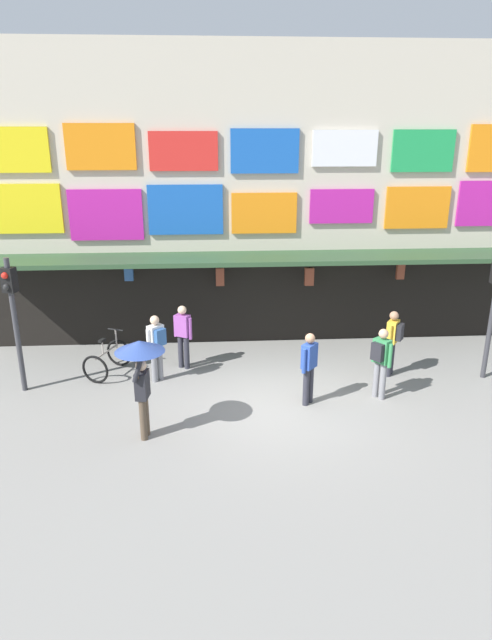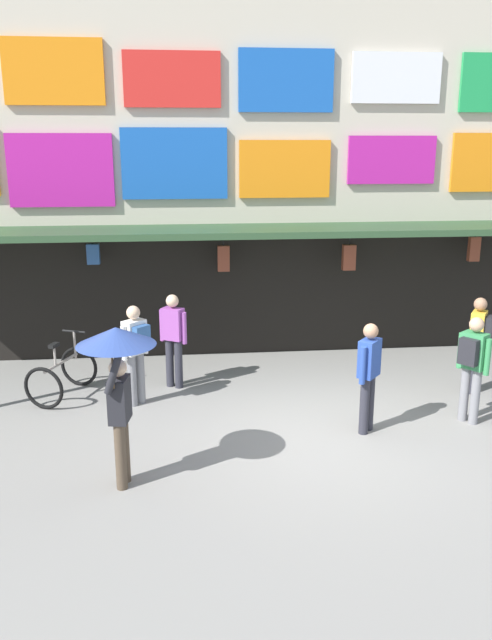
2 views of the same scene
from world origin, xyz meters
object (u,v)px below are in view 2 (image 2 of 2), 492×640
pedestrian_in_white (369,372)px  pedestrian_in_black (173,336)px  bicycle_parked (62,375)px  pedestrian_with_umbrella (117,362)px  pedestrian_in_blue (472,362)px  pedestrian_in_yellow (136,348)px  pedestrian_in_purple (479,338)px

pedestrian_in_white → pedestrian_in_black: (-2.86, 2.15, 0.00)m
bicycle_parked → pedestrian_with_umbrella: pedestrian_with_umbrella is taller
bicycle_parked → pedestrian_in_blue: (6.41, -1.71, 0.59)m
bicycle_parked → pedestrian_with_umbrella: (1.25, -3.09, 1.25)m
pedestrian_in_yellow → pedestrian_in_white: 3.73m
bicycle_parked → pedestrian_in_yellow: (1.29, -0.47, 0.59)m
pedestrian_in_yellow → pedestrian_in_blue: 5.26m
pedestrian_in_purple → pedestrian_with_umbrella: (-5.82, -2.58, 0.66)m
pedestrian_in_yellow → pedestrian_in_blue: (5.11, -1.24, 0.00)m
pedestrian_in_yellow → pedestrian_in_blue: size_ratio=1.00×
pedestrian_in_purple → pedestrian_in_white: size_ratio=1.00×
pedestrian_in_yellow → pedestrian_with_umbrella: 2.70m
bicycle_parked → pedestrian_in_purple: (7.07, -0.51, 0.59)m
pedestrian_in_white → pedestrian_in_blue: size_ratio=1.00×
pedestrian_in_white → pedestrian_in_blue: bearing=5.6°
pedestrian_in_white → pedestrian_with_umbrella: bearing=-160.8°
bicycle_parked → pedestrian_in_purple: 7.11m
pedestrian_in_purple → pedestrian_in_white: same height
pedestrian_in_purple → pedestrian_in_black: 5.24m
bicycle_parked → pedestrian_in_white: (4.75, -1.87, 0.55)m
pedestrian_with_umbrella → pedestrian_in_white: size_ratio=1.24×
bicycle_parked → pedestrian_in_blue: 6.66m
pedestrian_in_purple → pedestrian_in_blue: bearing=-119.0°
pedestrian_in_black → pedestrian_in_purple: bearing=-8.6°
pedestrian_with_umbrella → pedestrian_in_blue: (5.15, 1.38, -0.66)m
pedestrian_with_umbrella → pedestrian_in_white: bearing=19.2°
pedestrian_with_umbrella → pedestrian_in_black: 3.49m
pedestrian_in_white → pedestrian_in_blue: 1.66m
pedestrian_in_purple → pedestrian_in_blue: size_ratio=1.00×
bicycle_parked → pedestrian_in_black: size_ratio=0.80×
bicycle_parked → pedestrian_in_yellow: size_ratio=0.80×
pedestrian_in_purple → pedestrian_in_yellow: bearing=179.6°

